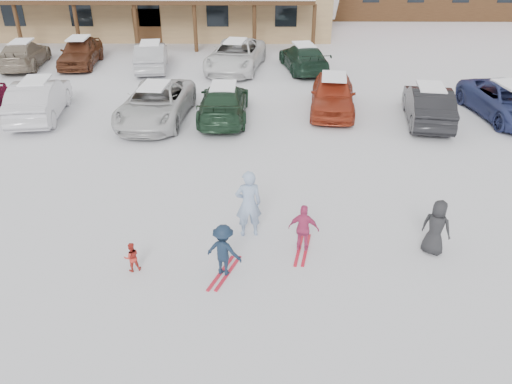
{
  "coord_description": "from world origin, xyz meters",
  "views": [
    {
      "loc": [
        0.42,
        -10.48,
        7.35
      ],
      "look_at": [
        0.3,
        1.0,
        1.0
      ],
      "focal_mm": 35.0,
      "sensor_mm": 36.0,
      "label": 1
    }
  ],
  "objects_px": {
    "parked_car_8": "(80,52)",
    "parked_car_11": "(304,58)",
    "child_navy": "(224,250)",
    "bystander_dark": "(436,227)",
    "parked_car_6": "(508,101)",
    "parked_car_10": "(236,55)",
    "child_magenta": "(304,229)",
    "adult_skier": "(248,204)",
    "parked_car_4": "(333,94)",
    "parked_car_9": "(151,56)",
    "toddler_red": "(132,257)",
    "parked_car_3": "(224,102)",
    "parked_car_5": "(428,104)",
    "parked_car_1": "(39,99)",
    "parked_car_7": "(24,54)",
    "parked_car_2": "(156,103)"
  },
  "relations": [
    {
      "from": "parked_car_3",
      "to": "parked_car_9",
      "type": "xyz_separation_m",
      "value": [
        -4.42,
        7.46,
        0.04
      ]
    },
    {
      "from": "parked_car_11",
      "to": "child_navy",
      "type": "bearing_deg",
      "value": 70.04
    },
    {
      "from": "child_navy",
      "to": "parked_car_6",
      "type": "height_order",
      "value": "parked_car_6"
    },
    {
      "from": "parked_car_4",
      "to": "parked_car_8",
      "type": "distance_m",
      "value": 15.08
    },
    {
      "from": "parked_car_1",
      "to": "parked_car_3",
      "type": "xyz_separation_m",
      "value": [
        7.61,
        -0.08,
        -0.09
      ]
    },
    {
      "from": "parked_car_3",
      "to": "parked_car_5",
      "type": "bearing_deg",
      "value": 178.11
    },
    {
      "from": "parked_car_6",
      "to": "parked_car_11",
      "type": "xyz_separation_m",
      "value": [
        -7.86,
        7.25,
        -0.01
      ]
    },
    {
      "from": "parked_car_10",
      "to": "parked_car_11",
      "type": "relative_size",
      "value": 1.18
    },
    {
      "from": "parked_car_8",
      "to": "parked_car_10",
      "type": "distance_m",
      "value": 8.73
    },
    {
      "from": "parked_car_3",
      "to": "parked_car_5",
      "type": "relative_size",
      "value": 1.07
    },
    {
      "from": "child_navy",
      "to": "parked_car_8",
      "type": "bearing_deg",
      "value": -42.72
    },
    {
      "from": "toddler_red",
      "to": "parked_car_5",
      "type": "xyz_separation_m",
      "value": [
        9.74,
        9.88,
        0.36
      ]
    },
    {
      "from": "child_magenta",
      "to": "parked_car_7",
      "type": "bearing_deg",
      "value": -39.08
    },
    {
      "from": "parked_car_9",
      "to": "parked_car_11",
      "type": "height_order",
      "value": "parked_car_9"
    },
    {
      "from": "toddler_red",
      "to": "parked_car_9",
      "type": "relative_size",
      "value": 0.17
    },
    {
      "from": "parked_car_6",
      "to": "parked_car_10",
      "type": "distance_m",
      "value": 13.65
    },
    {
      "from": "parked_car_7",
      "to": "parked_car_9",
      "type": "relative_size",
      "value": 1.08
    },
    {
      "from": "toddler_red",
      "to": "parked_car_10",
      "type": "relative_size",
      "value": 0.13
    },
    {
      "from": "bystander_dark",
      "to": "parked_car_4",
      "type": "bearing_deg",
      "value": -47.09
    },
    {
      "from": "parked_car_6",
      "to": "parked_car_8",
      "type": "relative_size",
      "value": 1.14
    },
    {
      "from": "toddler_red",
      "to": "adult_skier",
      "type": "bearing_deg",
      "value": -172.54
    },
    {
      "from": "toddler_red",
      "to": "parked_car_8",
      "type": "bearing_deg",
      "value": -91.59
    },
    {
      "from": "parked_car_8",
      "to": "parked_car_11",
      "type": "height_order",
      "value": "parked_car_8"
    },
    {
      "from": "parked_car_6",
      "to": "parked_car_8",
      "type": "height_order",
      "value": "parked_car_8"
    },
    {
      "from": "child_magenta",
      "to": "parked_car_5",
      "type": "height_order",
      "value": "parked_car_5"
    },
    {
      "from": "parked_car_10",
      "to": "child_magenta",
      "type": "bearing_deg",
      "value": -72.56
    },
    {
      "from": "parked_car_7",
      "to": "parked_car_10",
      "type": "bearing_deg",
      "value": 170.37
    },
    {
      "from": "parked_car_4",
      "to": "parked_car_5",
      "type": "xyz_separation_m",
      "value": [
        3.69,
        -1.16,
        -0.04
      ]
    },
    {
      "from": "bystander_dark",
      "to": "parked_car_2",
      "type": "relative_size",
      "value": 0.28
    },
    {
      "from": "parked_car_2",
      "to": "parked_car_11",
      "type": "xyz_separation_m",
      "value": [
        6.55,
        7.67,
        -0.04
      ]
    },
    {
      "from": "parked_car_11",
      "to": "toddler_red",
      "type": "bearing_deg",
      "value": 63.31
    },
    {
      "from": "bystander_dark",
      "to": "parked_car_2",
      "type": "distance_m",
      "value": 12.51
    },
    {
      "from": "parked_car_8",
      "to": "bystander_dark",
      "type": "bearing_deg",
      "value": -54.55
    },
    {
      "from": "adult_skier",
      "to": "parked_car_1",
      "type": "height_order",
      "value": "adult_skier"
    },
    {
      "from": "parked_car_11",
      "to": "parked_car_1",
      "type": "bearing_deg",
      "value": 22.81
    },
    {
      "from": "parked_car_8",
      "to": "parked_car_11",
      "type": "relative_size",
      "value": 0.93
    },
    {
      "from": "child_navy",
      "to": "bystander_dark",
      "type": "height_order",
      "value": "bystander_dark"
    },
    {
      "from": "parked_car_10",
      "to": "toddler_red",
      "type": "bearing_deg",
      "value": -86.1
    },
    {
      "from": "parked_car_9",
      "to": "parked_car_11",
      "type": "relative_size",
      "value": 0.92
    },
    {
      "from": "child_magenta",
      "to": "parked_car_10",
      "type": "xyz_separation_m",
      "value": [
        -2.45,
        16.82,
        0.14
      ]
    },
    {
      "from": "parked_car_9",
      "to": "toddler_red",
      "type": "bearing_deg",
      "value": 91.7
    },
    {
      "from": "child_magenta",
      "to": "parked_car_4",
      "type": "relative_size",
      "value": 0.29
    },
    {
      "from": "child_navy",
      "to": "parked_car_5",
      "type": "height_order",
      "value": "parked_car_5"
    },
    {
      "from": "child_navy",
      "to": "child_magenta",
      "type": "bearing_deg",
      "value": -132.63
    },
    {
      "from": "parked_car_1",
      "to": "parked_car_7",
      "type": "height_order",
      "value": "parked_car_1"
    },
    {
      "from": "adult_skier",
      "to": "parked_car_6",
      "type": "relative_size",
      "value": 0.36
    },
    {
      "from": "child_navy",
      "to": "parked_car_9",
      "type": "height_order",
      "value": "parked_car_9"
    },
    {
      "from": "parked_car_2",
      "to": "parked_car_4",
      "type": "bearing_deg",
      "value": 12.89
    },
    {
      "from": "parked_car_1",
      "to": "parked_car_6",
      "type": "distance_m",
      "value": 19.28
    },
    {
      "from": "bystander_dark",
      "to": "parked_car_5",
      "type": "xyz_separation_m",
      "value": [
        2.45,
        9.07,
        0.01
      ]
    }
  ]
}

